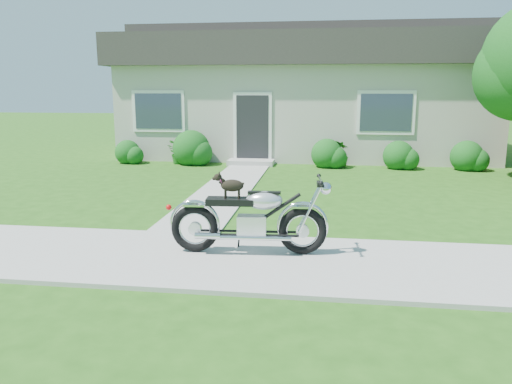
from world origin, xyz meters
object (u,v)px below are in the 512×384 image
potted_plant_left (177,152)px  house (306,93)px  motorcycle_with_dog (252,218)px  potted_plant_right (341,154)px

potted_plant_left → house: bearing=42.2°
house → potted_plant_left: (-3.81, -3.44, -1.80)m
house → potted_plant_left: size_ratio=17.69×
house → motorcycle_with_dog: (-0.23, -11.77, -1.62)m
potted_plant_left → potted_plant_right: 5.02m
house → potted_plant_right: size_ratio=15.92×
motorcycle_with_dog → house: bearing=85.1°
potted_plant_right → motorcycle_with_dog: (-1.44, -8.32, 0.14)m
house → motorcycle_with_dog: house is taller
potted_plant_right → motorcycle_with_dog: motorcycle_with_dog is taller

